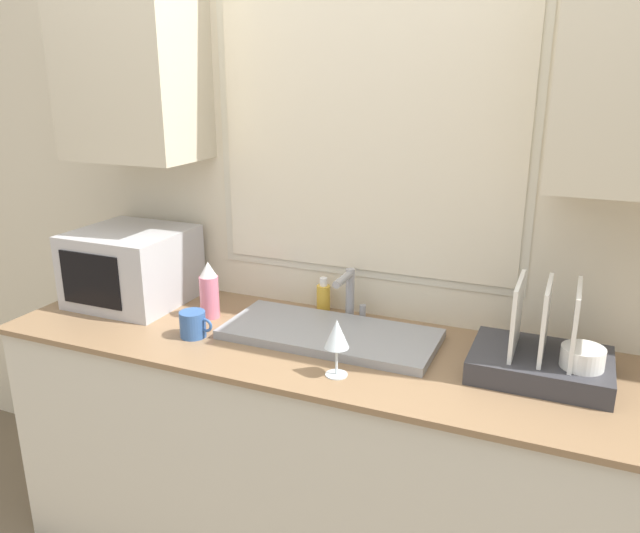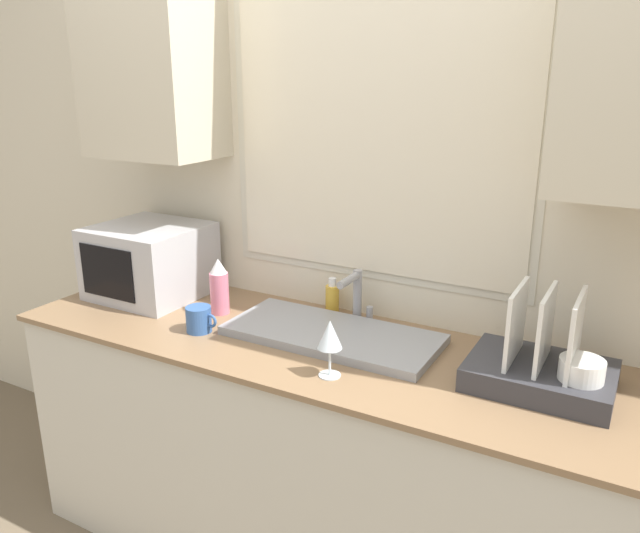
{
  "view_description": "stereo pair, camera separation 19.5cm",
  "coord_description": "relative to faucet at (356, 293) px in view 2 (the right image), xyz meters",
  "views": [
    {
      "loc": [
        0.71,
        -1.43,
        1.75
      ],
      "look_at": [
        -0.02,
        0.28,
        1.17
      ],
      "focal_mm": 35.0,
      "sensor_mm": 36.0,
      "label": 1
    },
    {
      "loc": [
        0.88,
        -1.34,
        1.75
      ],
      "look_at": [
        -0.02,
        0.28,
        1.17
      ],
      "focal_mm": 35.0,
      "sensor_mm": 36.0,
      "label": 2
    }
  ],
  "objects": [
    {
      "name": "wall_back",
      "position": [
        0.02,
        0.09,
        0.4
      ],
      "size": [
        6.0,
        0.38,
        2.6
      ],
      "color": "beige",
      "rests_on": "ground_plane"
    },
    {
      "name": "mug_near_sink",
      "position": [
        -0.44,
        -0.34,
        -0.07
      ],
      "size": [
        0.12,
        0.09,
        0.09
      ],
      "color": "#335999",
      "rests_on": "countertop"
    },
    {
      "name": "soap_bottle",
      "position": [
        -0.12,
        0.04,
        -0.05
      ],
      "size": [
        0.05,
        0.05,
        0.14
      ],
      "color": "gold",
      "rests_on": "countertop"
    },
    {
      "name": "faucet",
      "position": [
        0.0,
        0.0,
        0.0
      ],
      "size": [
        0.08,
        0.16,
        0.19
      ],
      "color": "#99999E",
      "rests_on": "countertop"
    },
    {
      "name": "sink_basin",
      "position": [
        -0.01,
        -0.17,
        -0.1
      ],
      "size": [
        0.72,
        0.32,
        0.03
      ],
      "color": "gray",
      "rests_on": "countertop"
    },
    {
      "name": "countertop",
      "position": [
        0.02,
        -0.22,
        -0.56
      ],
      "size": [
        2.3,
        0.66,
        0.89
      ],
      "color": "beige",
      "rests_on": "ground_plane"
    },
    {
      "name": "dish_rack",
      "position": [
        0.68,
        -0.18,
        -0.05
      ],
      "size": [
        0.4,
        0.29,
        0.29
      ],
      "color": "#333338",
      "rests_on": "countertop"
    },
    {
      "name": "spray_bottle",
      "position": [
        -0.48,
        -0.17,
        -0.01
      ],
      "size": [
        0.07,
        0.07,
        0.21
      ],
      "color": "#D8728C",
      "rests_on": "countertop"
    },
    {
      "name": "wine_glass",
      "position": [
        0.11,
        -0.41,
        0.02
      ],
      "size": [
        0.07,
        0.07,
        0.18
      ],
      "color": "silver",
      "rests_on": "countertop"
    },
    {
      "name": "microwave",
      "position": [
        -0.85,
        -0.14,
        0.03
      ],
      "size": [
        0.41,
        0.39,
        0.28
      ],
      "color": "#B2B2B7",
      "rests_on": "countertop"
    }
  ]
}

